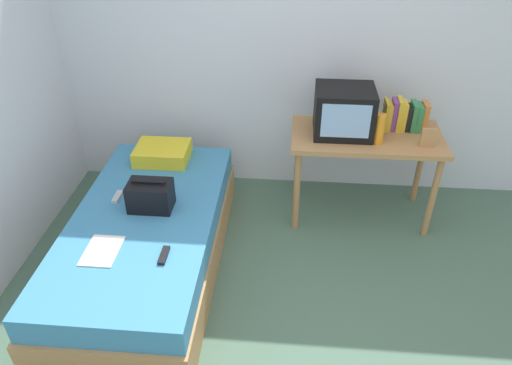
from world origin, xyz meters
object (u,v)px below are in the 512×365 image
Objects in this scene: desk at (366,145)px; handbag at (150,196)px; remote_dark at (164,255)px; remote_silver at (117,197)px; tv at (344,111)px; water_bottle at (380,129)px; picture_frame at (428,138)px; pillow at (163,153)px; book_row at (405,116)px; magazine at (102,251)px; bed at (148,242)px.

handbag is (-1.54, -0.70, -0.08)m from desk.
remote_dark is 1.08× the size of remote_silver.
tv is at bearing 46.83° from remote_dark.
water_bottle is (0.06, -0.13, 0.21)m from desk.
handbag is at bearing -160.46° from water_bottle.
remote_silver is (-2.23, -0.45, -0.34)m from picture_frame.
remote_dark is (-1.74, -1.04, -0.34)m from picture_frame.
desk is at bearing 1.51° from pillow.
pillow is 0.66m from handbag.
book_row reaches higher than magazine.
desk is 0.37m from book_row.
picture_frame is 2.30m from remote_silver.
tv reaches higher than handbag.
desk is 1.62m from pillow.
pillow reaches higher than remote_dark.
book_row reaches higher than handbag.
bed is 0.54m from remote_dark.
tv reaches higher than bed.
magazine is at bearing -149.73° from water_bottle.
picture_frame is at bearing 17.65° from bed.
bed is 6.90× the size of magazine.
remote_silver reaches higher than magazine.
picture_frame reaches higher than pillow.
picture_frame reaches higher than remote_dark.
water_bottle is (0.26, -0.15, -0.06)m from tv.
bed is at bearing 121.37° from remote_dark.
magazine is (-1.73, -1.17, -0.18)m from desk.
picture_frame is at bearing -15.66° from tv.
desk is at bearing 24.43° from handbag.
water_bottle is 0.36m from picture_frame.
bed is 0.36m from handbag.
desk is 3.53× the size of book_row.
water_bottle reaches higher than magazine.
picture_frame reaches higher than handbag.
handbag is (-1.95, -0.54, -0.25)m from picture_frame.
water_bottle reaches higher than remote_silver.
remote_silver is at bearing -109.10° from pillow.
desk reaches higher than pillow.
bed is 2.17m from book_row.
remote_dark is 0.76m from remote_silver.
remote_silver is at bearing -168.53° from picture_frame.
book_row is 2.28× the size of remote_silver.
handbag reaches higher than magazine.
magazine reaches higher than bed.
tv is 1.52× the size of magazine.
magazine is 1.86× the size of remote_dark.
desk reaches higher than handbag.
picture_frame is at bearing 15.55° from handbag.
magazine is at bearing 177.55° from remote_dark.
water_bottle is at bearing -29.91° from tv.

